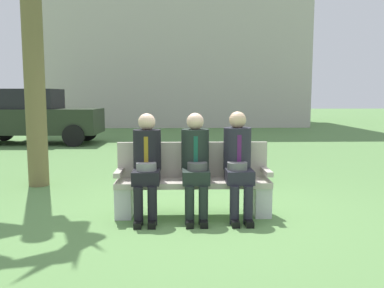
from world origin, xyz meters
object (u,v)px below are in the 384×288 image
at_px(shrub_near_bench, 229,161).
at_px(seated_man_middle, 196,160).
at_px(park_bench, 193,181).
at_px(seated_man_right, 238,159).
at_px(parked_car_near, 35,117).
at_px(building_backdrop, 174,25).
at_px(seated_man_left, 147,160).

bearing_deg(shrub_near_bench, seated_man_middle, -107.23).
xyz_separation_m(park_bench, shrub_near_bench, (0.71, 2.06, -0.09)).
relative_size(seated_man_right, parked_car_near, 0.33).
relative_size(park_bench, seated_man_right, 1.47).
bearing_deg(building_backdrop, seated_man_left, -90.60).
height_order(shrub_near_bench, parked_car_near, parked_car_near).
distance_m(seated_man_right, parked_car_near, 9.36).
relative_size(park_bench, seated_man_middle, 1.49).
relative_size(seated_man_left, seated_man_right, 0.98).
height_order(seated_man_right, shrub_near_bench, seated_man_right).
height_order(shrub_near_bench, building_backdrop, building_backdrop).
relative_size(seated_man_left, shrub_near_bench, 1.19).
relative_size(parked_car_near, building_backdrop, 0.30).
height_order(seated_man_middle, seated_man_right, seated_man_right).
bearing_deg(seated_man_right, building_backdrop, 92.94).
bearing_deg(parked_car_near, seated_man_middle, -59.45).
bearing_deg(seated_man_right, seated_man_left, -179.89).
xyz_separation_m(shrub_near_bench, parked_car_near, (-5.30, 5.63, 0.50)).
bearing_deg(seated_man_right, parked_car_near, 123.29).
relative_size(seated_man_right, building_backdrop, 0.10).
distance_m(seated_man_left, seated_man_right, 1.11).
bearing_deg(seated_man_right, shrub_near_bench, 85.74).
xyz_separation_m(seated_man_right, shrub_near_bench, (0.16, 2.20, -0.39)).
bearing_deg(parked_car_near, park_bench, -59.16).
relative_size(seated_man_middle, seated_man_right, 0.99).
bearing_deg(parked_car_near, building_backdrop, 67.35).
distance_m(park_bench, shrub_near_bench, 2.18).
xyz_separation_m(park_bench, seated_man_middle, (0.03, -0.13, 0.29)).
height_order(seated_man_left, seated_man_middle, seated_man_middle).
height_order(seated_man_middle, shrub_near_bench, seated_man_middle).
relative_size(seated_man_middle, parked_car_near, 0.32).
bearing_deg(building_backdrop, park_bench, -88.79).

